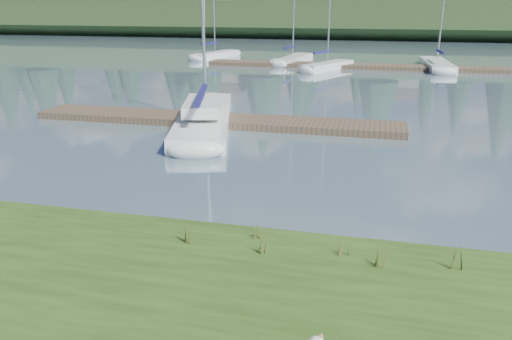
# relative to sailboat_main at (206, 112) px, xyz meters

# --- Properties ---
(ground) EXTENTS (200.00, 200.00, 0.00)m
(ground) POSITION_rel_sailboat_main_xyz_m (4.50, 20.71, -0.42)
(ground) COLOR slate
(ground) RESTS_ON ground
(ridge) EXTENTS (200.00, 20.00, 5.00)m
(ridge) POSITION_rel_sailboat_main_xyz_m (4.50, 63.71, 2.08)
(ridge) COLOR #1F3218
(ridge) RESTS_ON ground
(sailboat_main) EXTENTS (4.63, 10.48, 14.67)m
(sailboat_main) POSITION_rel_sailboat_main_xyz_m (0.00, 0.00, 0.00)
(sailboat_main) COLOR silver
(sailboat_main) RESTS_ON ground
(dock_near) EXTENTS (16.00, 2.00, 0.30)m
(dock_near) POSITION_rel_sailboat_main_xyz_m (0.50, -0.29, -0.27)
(dock_near) COLOR #4C3D2C
(dock_near) RESTS_ON ground
(dock_far) EXTENTS (26.00, 2.20, 0.30)m
(dock_far) POSITION_rel_sailboat_main_xyz_m (6.50, 20.71, -0.27)
(dock_far) COLOR #4C3D2C
(dock_far) RESTS_ON ground
(sailboat_bg_0) EXTENTS (3.47, 7.02, 10.19)m
(sailboat_bg_0) POSITION_rel_sailboat_main_xyz_m (-7.55, 25.77, -0.09)
(sailboat_bg_0) COLOR silver
(sailboat_bg_0) RESTS_ON ground
(sailboat_bg_1) EXTENTS (2.79, 7.84, 11.51)m
(sailboat_bg_1) POSITION_rel_sailboat_main_xyz_m (0.10, 23.77, -0.09)
(sailboat_bg_1) COLOR silver
(sailboat_bg_1) RESTS_ON ground
(sailboat_bg_2) EXTENTS (4.09, 6.41, 9.98)m
(sailboat_bg_2) POSITION_rel_sailboat_main_xyz_m (3.63, 19.52, -0.09)
(sailboat_bg_2) COLOR silver
(sailboat_bg_2) RESTS_ON ground
(sailboat_bg_3) EXTENTS (2.20, 9.00, 13.00)m
(sailboat_bg_3) POSITION_rel_sailboat_main_xyz_m (11.69, 22.75, -0.10)
(sailboat_bg_3) COLOR silver
(sailboat_bg_3) RESTS_ON ground
(weed_0) EXTENTS (0.17, 0.14, 0.65)m
(weed_0) POSITION_rel_sailboat_main_xyz_m (5.30, -11.92, 0.20)
(weed_0) COLOR #475B23
(weed_0) RESTS_ON bank
(weed_1) EXTENTS (0.17, 0.14, 0.41)m
(weed_1) POSITION_rel_sailboat_main_xyz_m (5.03, -11.33, 0.11)
(weed_1) COLOR #475B23
(weed_1) RESTS_ON bank
(weed_2) EXTENTS (0.17, 0.14, 0.53)m
(weed_2) POSITION_rel_sailboat_main_xyz_m (7.46, -11.94, 0.15)
(weed_2) COLOR #475B23
(weed_2) RESTS_ON bank
(weed_3) EXTENTS (0.17, 0.14, 0.59)m
(weed_3) POSITION_rel_sailboat_main_xyz_m (3.71, -11.88, 0.18)
(weed_3) COLOR #475B23
(weed_3) RESTS_ON bank
(weed_4) EXTENTS (0.17, 0.14, 0.36)m
(weed_4) POSITION_rel_sailboat_main_xyz_m (6.79, -11.64, 0.08)
(weed_4) COLOR #475B23
(weed_4) RESTS_ON bank
(weed_5) EXTENTS (0.17, 0.14, 0.56)m
(weed_5) POSITION_rel_sailboat_main_xyz_m (8.85, -11.71, 0.16)
(weed_5) COLOR #475B23
(weed_5) RESTS_ON bank
(mud_lip) EXTENTS (60.00, 0.50, 0.14)m
(mud_lip) POSITION_rel_sailboat_main_xyz_m (4.50, -10.89, -0.35)
(mud_lip) COLOR #33281C
(mud_lip) RESTS_ON ground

